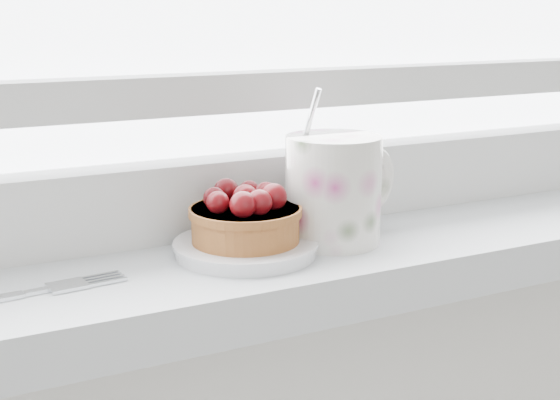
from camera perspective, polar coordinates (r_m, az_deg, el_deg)
saucer at (r=0.67m, az=-2.52°, el=-3.52°), size 0.12×0.12×0.01m
raspberry_tart at (r=0.66m, az=-2.54°, el=-1.23°), size 0.10×0.10×0.05m
floral_mug at (r=0.69m, az=4.10°, el=0.97°), size 0.13×0.10×0.14m
fork at (r=0.60m, az=-19.69°, el=-6.77°), size 0.18×0.03×0.00m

